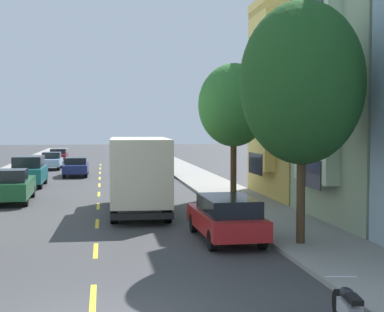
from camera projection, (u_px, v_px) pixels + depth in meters
The scene contains 17 objects.
ground_plane at pixel (100, 181), 40.56m from camera, with size 160.00×160.00×0.00m, color #38383A.
sidewalk_right at pixel (205, 181), 39.66m from camera, with size 3.20×120.00×0.14m, color gray.
lane_centerline_dashes at pixel (99, 189), 35.13m from camera, with size 0.14×47.20×0.01m.
townhouse_third_mustard at pixel (373, 101), 31.19m from camera, with size 12.66×7.73×10.77m.
street_tree_nearest at pixel (302, 83), 18.10m from camera, with size 3.91×3.91×7.59m.
street_tree_second at pixel (234, 105), 27.54m from camera, with size 3.38×3.38×6.66m.
delivery_box_truck at pixel (139, 170), 25.43m from camera, with size 2.62×8.04×3.31m.
parked_hatchback_black at pixel (159, 167), 43.46m from camera, with size 1.81×4.03×1.50m.
parked_hatchback_sky at pixel (51, 161), 51.21m from camera, with size 1.81×4.03×1.50m.
parked_pickup_forest at pixel (11, 186), 29.02m from camera, with size 2.13×5.35×1.73m.
parked_hatchback_champagne at pixel (149, 161), 50.64m from camera, with size 1.81×4.03×1.50m.
parked_wagon_red at pixel (226, 217), 19.39m from camera, with size 1.93×4.74×1.50m.
parked_suv_teal at pixel (29, 171), 36.66m from camera, with size 1.97×4.81×1.93m.
parked_pickup_white at pixel (142, 154), 62.65m from camera, with size 2.00×5.30×1.73m.
parked_sedan_burgundy at pixel (58, 155), 60.90m from camera, with size 1.81×4.50×1.43m.
moving_navy_sedan at pixel (76, 166), 44.20m from camera, with size 1.80×4.50×1.43m.
parked_motorcycle at pixel (349, 310), 10.78m from camera, with size 0.62×2.05×0.90m.
Camera 1 is at (0.24, -10.93, 3.83)m, focal length 54.35 mm.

